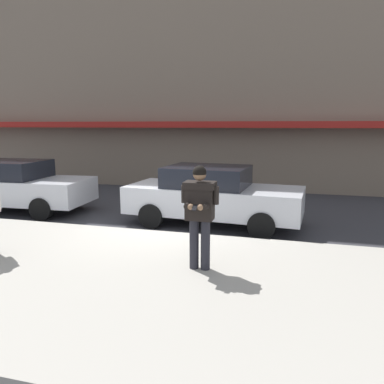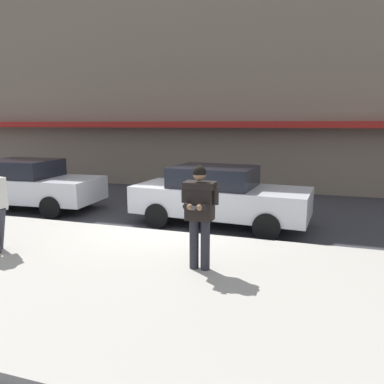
% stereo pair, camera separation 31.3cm
% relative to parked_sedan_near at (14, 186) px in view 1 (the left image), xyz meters
% --- Properties ---
extents(ground_plane, '(80.00, 80.00, 0.00)m').
position_rel_parked_sedan_near_xyz_m(ground_plane, '(4.82, -1.15, -0.79)').
color(ground_plane, '#333338').
extents(sidewalk, '(32.00, 5.30, 0.14)m').
position_rel_parked_sedan_near_xyz_m(sidewalk, '(5.82, -4.00, -0.72)').
color(sidewalk, '#A8A399').
rests_on(sidewalk, ground).
extents(curb_paint_line, '(28.00, 0.12, 0.01)m').
position_rel_parked_sedan_near_xyz_m(curb_paint_line, '(5.82, -1.10, -0.79)').
color(curb_paint_line, silver).
rests_on(curb_paint_line, ground).
extents(parked_sedan_near, '(4.59, 2.12, 1.54)m').
position_rel_parked_sedan_near_xyz_m(parked_sedan_near, '(0.00, 0.00, 0.00)').
color(parked_sedan_near, silver).
rests_on(parked_sedan_near, ground).
extents(parked_sedan_mid, '(4.63, 2.19, 1.54)m').
position_rel_parked_sedan_near_xyz_m(parked_sedan_mid, '(6.10, 0.03, 0.00)').
color(parked_sedan_mid, silver).
rests_on(parked_sedan_mid, ground).
extents(man_texting_on_phone, '(0.65, 0.58, 1.81)m').
position_rel_parked_sedan_near_xyz_m(man_texting_on_phone, '(6.60, -3.39, 0.46)').
color(man_texting_on_phone, '#23232B').
rests_on(man_texting_on_phone, sidewalk).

